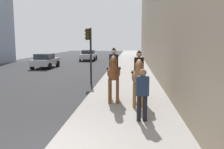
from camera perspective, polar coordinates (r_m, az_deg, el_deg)
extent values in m
ellipsoid|color=brown|center=(10.35, 0.41, 0.52)|extent=(1.53, 0.64, 0.66)
cylinder|color=brown|center=(10.02, 1.28, -3.91)|extent=(0.13, 0.13, 1.05)
cylinder|color=brown|center=(10.03, -0.55, -3.90)|extent=(0.13, 0.13, 1.05)
cylinder|color=brown|center=(10.90, 1.29, -2.94)|extent=(0.13, 0.13, 1.05)
cylinder|color=brown|center=(10.91, -0.39, -2.94)|extent=(0.13, 0.13, 1.05)
cylinder|color=brown|center=(9.54, 0.34, 1.99)|extent=(0.65, 0.32, 0.68)
ellipsoid|color=brown|center=(9.31, 0.32, 3.38)|extent=(0.64, 0.26, 0.49)
cylinder|color=black|center=(11.07, 0.47, 0.48)|extent=(0.29, 0.12, 0.55)
cube|color=black|center=(10.37, 0.42, 1.54)|extent=(0.47, 0.62, 0.08)
cube|color=black|center=(10.34, 0.42, 3.28)|extent=(0.30, 0.40, 0.55)
sphere|color=#D8AD8C|center=(10.32, 0.42, 5.47)|extent=(0.22, 0.22, 0.22)
cone|color=black|center=(10.32, 0.42, 6.13)|extent=(0.21, 0.21, 0.10)
ellipsoid|color=brown|center=(9.78, 6.30, -0.51)|extent=(1.51, 0.60, 0.66)
cylinder|color=brown|center=(9.47, 7.23, -4.97)|extent=(0.13, 0.13, 0.95)
cylinder|color=brown|center=(9.47, 5.28, -4.94)|extent=(0.13, 0.13, 0.95)
cylinder|color=brown|center=(10.35, 7.12, -3.86)|extent=(0.13, 0.13, 0.95)
cylinder|color=brown|center=(10.35, 5.35, -3.83)|extent=(0.13, 0.13, 0.95)
cylinder|color=brown|center=(8.97, 6.36, 0.97)|extent=(0.64, 0.29, 0.68)
ellipsoid|color=brown|center=(8.74, 6.40, 2.42)|extent=(0.63, 0.23, 0.49)
cylinder|color=black|center=(10.50, 6.27, -0.48)|extent=(0.28, 0.11, 0.55)
cube|color=black|center=(9.81, 6.32, 0.58)|extent=(0.45, 0.61, 0.08)
cube|color=black|center=(9.77, 6.35, 2.41)|extent=(0.29, 0.39, 0.55)
sphere|color=tan|center=(9.74, 6.38, 4.72)|extent=(0.22, 0.22, 0.22)
cone|color=black|center=(9.74, 6.39, 5.43)|extent=(0.20, 0.20, 0.10)
cylinder|color=black|center=(7.92, 6.34, -7.91)|extent=(0.14, 0.14, 0.85)
cylinder|color=black|center=(7.94, 7.79, -7.89)|extent=(0.14, 0.14, 0.85)
cube|color=#1E2D47|center=(7.76, 7.15, -2.67)|extent=(0.29, 0.42, 0.62)
sphere|color=#8C664C|center=(7.70, 7.21, 0.48)|extent=(0.22, 0.22, 0.22)
cube|color=silver|center=(33.58, -5.55, 4.34)|extent=(4.54, 2.04, 0.60)
cube|color=#262D38|center=(33.81, -5.50, 5.32)|extent=(2.35, 1.73, 0.52)
cylinder|color=black|center=(32.12, -4.23, 3.66)|extent=(0.65, 0.25, 0.64)
cylinder|color=black|center=(32.37, -7.49, 3.65)|extent=(0.65, 0.25, 0.64)
cylinder|color=black|center=(34.86, -3.74, 4.00)|extent=(0.65, 0.25, 0.64)
cylinder|color=black|center=(35.09, -6.75, 3.99)|extent=(0.65, 0.25, 0.64)
cube|color=#B7BABF|center=(25.10, -15.38, 2.89)|extent=(3.87, 1.81, 0.60)
cube|color=#262D38|center=(24.84, -15.62, 4.13)|extent=(1.81, 1.55, 0.52)
cylinder|color=black|center=(26.54, -16.16, 2.47)|extent=(0.65, 0.24, 0.64)
cylinder|color=black|center=(25.94, -12.64, 2.48)|extent=(0.65, 0.24, 0.64)
cylinder|color=black|center=(24.36, -18.25, 1.93)|extent=(0.65, 0.24, 0.64)
cylinder|color=black|center=(23.71, -14.46, 1.92)|extent=(0.65, 0.24, 0.64)
cylinder|color=black|center=(15.35, -5.00, 4.35)|extent=(0.12, 0.12, 3.50)
cube|color=#2D280C|center=(15.36, -5.73, 9.37)|extent=(0.20, 0.24, 0.70)
sphere|color=red|center=(15.39, -6.22, 10.18)|extent=(0.14, 0.14, 0.14)
sphere|color=orange|center=(15.38, -6.21, 9.37)|extent=(0.14, 0.14, 0.14)
sphere|color=green|center=(15.38, -6.20, 8.55)|extent=(0.14, 0.14, 0.14)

